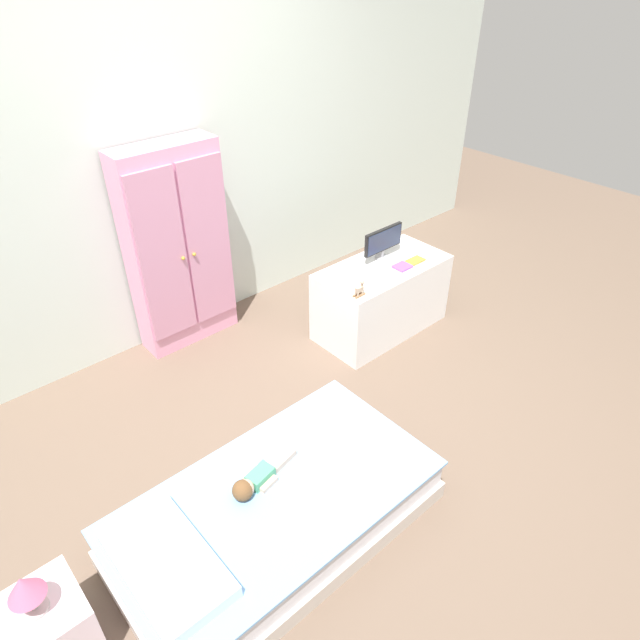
{
  "coord_description": "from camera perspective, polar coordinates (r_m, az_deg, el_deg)",
  "views": [
    {
      "loc": [
        -1.5,
        -1.61,
        2.35
      ],
      "look_at": [
        0.22,
        0.33,
        0.56
      ],
      "focal_mm": 31.11,
      "sensor_mm": 36.0,
      "label": 1
    }
  ],
  "objects": [
    {
      "name": "table_lamp",
      "position": [
        2.38,
        -28.14,
        -23.21
      ],
      "size": [
        0.13,
        0.13,
        0.2
      ],
      "color": "#B7B2AD",
      "rests_on": "nightstand"
    },
    {
      "name": "book_orange",
      "position": [
        3.87,
        9.67,
        5.99
      ],
      "size": [
        0.15,
        0.08,
        0.01
      ],
      "primitive_type": "cube",
      "color": "orange",
      "rests_on": "tv_stand"
    },
    {
      "name": "pillow",
      "position": [
        2.49,
        -15.46,
        -23.05
      ],
      "size": [
        0.32,
        0.59,
        0.07
      ],
      "primitive_type": "cube",
      "color": "silver",
      "rests_on": "bed"
    },
    {
      "name": "nightstand",
      "position": [
        2.63,
        -26.12,
        -26.94
      ],
      "size": [
        0.31,
        0.31,
        0.35
      ],
      "primitive_type": "cube",
      "color": "silver",
      "rests_on": "ground_plane"
    },
    {
      "name": "rocking_horse_toy",
      "position": [
        3.43,
        4.13,
        3.18
      ],
      "size": [
        0.08,
        0.04,
        0.1
      ],
      "color": "#8E6642",
      "rests_on": "tv_stand"
    },
    {
      "name": "tv_stand",
      "position": [
        3.93,
        6.31,
        2.3
      ],
      "size": [
        0.94,
        0.47,
        0.52
      ],
      "primitive_type": "cube",
      "color": "white",
      "rests_on": "ground_plane"
    },
    {
      "name": "back_wall",
      "position": [
        3.66,
        -16.48,
        17.46
      ],
      "size": [
        6.4,
        0.05,
        2.7
      ],
      "primitive_type": "cube",
      "color": "silver",
      "rests_on": "ground_plane"
    },
    {
      "name": "doll",
      "position": [
        2.67,
        -6.83,
        -16.16
      ],
      "size": [
        0.39,
        0.15,
        0.1
      ],
      "color": "#4CA375",
      "rests_on": "bed"
    },
    {
      "name": "tv_monitor",
      "position": [
        3.84,
        6.53,
        8.09
      ],
      "size": [
        0.34,
        0.1,
        0.22
      ],
      "color": "#99999E",
      "rests_on": "tv_stand"
    },
    {
      "name": "wardrobe",
      "position": [
        3.74,
        -14.38,
        7.11
      ],
      "size": [
        0.65,
        0.26,
        1.37
      ],
      "color": "#E599BC",
      "rests_on": "ground_plane"
    },
    {
      "name": "book_purple",
      "position": [
        3.79,
        8.46,
        5.45
      ],
      "size": [
        0.11,
        0.1,
        0.02
      ],
      "primitive_type": "cube",
      "color": "#8E51B2",
      "rests_on": "tv_stand"
    },
    {
      "name": "bed",
      "position": [
        2.76,
        -4.44,
        -19.11
      ],
      "size": [
        1.49,
        0.82,
        0.26
      ],
      "color": "beige",
      "rests_on": "ground_plane"
    },
    {
      "name": "ground_plane",
      "position": [
        3.23,
        0.99,
        -12.34
      ],
      "size": [
        10.0,
        10.0,
        0.02
      ],
      "primitive_type": "cube",
      "color": "brown"
    }
  ]
}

